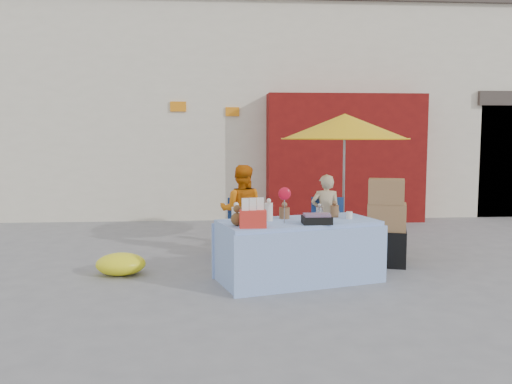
{
  "coord_description": "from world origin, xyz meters",
  "views": [
    {
      "loc": [
        -0.47,
        -6.71,
        1.77
      ],
      "look_at": [
        0.09,
        0.6,
        1.0
      ],
      "focal_mm": 38.0,
      "sensor_mm": 36.0,
      "label": 1
    }
  ],
  "objects": [
    {
      "name": "box_stack",
      "position": [
        1.85,
        0.4,
        0.55
      ],
      "size": [
        0.64,
        0.58,
        1.18
      ],
      "rotation": [
        0.0,
        0.0,
        -0.32
      ],
      "color": "black",
      "rests_on": "ground"
    },
    {
      "name": "ground",
      "position": [
        0.0,
        0.0,
        0.0
      ],
      "size": [
        80.0,
        80.0,
        0.0
      ],
      "primitive_type": "plane",
      "color": "slate",
      "rests_on": "ground"
    },
    {
      "name": "chair_right",
      "position": [
        1.17,
        1.0,
        0.26
      ],
      "size": [
        0.55,
        0.54,
        0.85
      ],
      "rotation": [
        0.0,
        0.0,
        -0.17
      ],
      "color": "navy",
      "rests_on": "ground"
    },
    {
      "name": "market_table",
      "position": [
        0.53,
        -0.29,
        0.38
      ],
      "size": [
        2.1,
        1.39,
        1.17
      ],
      "rotation": [
        0.0,
        0.0,
        0.28
      ],
      "color": "#9CB9FA",
      "rests_on": "ground"
    },
    {
      "name": "backdrop",
      "position": [
        0.52,
        7.52,
        3.1
      ],
      "size": [
        14.0,
        8.0,
        7.8
      ],
      "color": "silver",
      "rests_on": "ground"
    },
    {
      "name": "tarp_bundle",
      "position": [
        -1.67,
        0.14,
        0.14
      ],
      "size": [
        0.74,
        0.66,
        0.28
      ],
      "primitive_type": "ellipsoid",
      "rotation": [
        0.0,
        0.0,
        -0.29
      ],
      "color": "yellow",
      "rests_on": "ground"
    },
    {
      "name": "vendor_beige",
      "position": [
        1.17,
        1.14,
        0.6
      ],
      "size": [
        0.48,
        0.36,
        1.2
      ],
      "primitive_type": "imported",
      "rotation": [
        0.0,
        0.0,
        2.97
      ],
      "color": "beige",
      "rests_on": "ground"
    },
    {
      "name": "chair_left",
      "position": [
        -0.08,
        1.0,
        0.26
      ],
      "size": [
        0.55,
        0.54,
        0.85
      ],
      "rotation": [
        0.0,
        0.0,
        -0.17
      ],
      "color": "navy",
      "rests_on": "ground"
    },
    {
      "name": "vendor_orange",
      "position": [
        -0.08,
        1.14,
        0.67
      ],
      "size": [
        0.73,
        0.61,
        1.34
      ],
      "primitive_type": "imported",
      "rotation": [
        0.0,
        0.0,
        2.97
      ],
      "color": "orange",
      "rests_on": "ground"
    },
    {
      "name": "umbrella",
      "position": [
        1.47,
        1.29,
        1.89
      ],
      "size": [
        1.9,
        1.9,
        2.09
      ],
      "color": "gray",
      "rests_on": "ground"
    }
  ]
}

